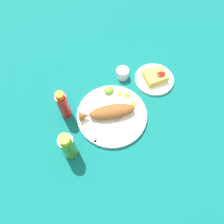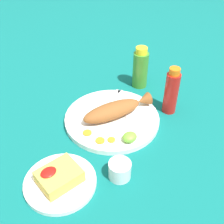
{
  "view_description": "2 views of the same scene",
  "coord_description": "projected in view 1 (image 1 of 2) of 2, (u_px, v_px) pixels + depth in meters",
  "views": [
    {
      "loc": [
        -0.17,
        -0.42,
        0.88
      ],
      "look_at": [
        0.0,
        0.0,
        0.04
      ],
      "focal_mm": 35.0,
      "sensor_mm": 36.0,
      "label": 1
    },
    {
      "loc": [
        0.46,
        0.55,
        0.62
      ],
      "look_at": [
        0.0,
        0.0,
        0.04
      ],
      "focal_mm": 45.0,
      "sensor_mm": 36.0,
      "label": 2
    }
  ],
  "objects": [
    {
      "name": "ground_plane",
      "position": [
        112.0,
        116.0,
        0.99
      ],
      "size": [
        4.0,
        4.0,
        0.0
      ],
      "primitive_type": "plane",
      "color": "#0C605B"
    },
    {
      "name": "main_plate",
      "position": [
        112.0,
        115.0,
        0.98
      ],
      "size": [
        0.31,
        0.31,
        0.02
      ],
      "primitive_type": "cylinder",
      "color": "white",
      "rests_on": "ground_plane"
    },
    {
      "name": "fried_fish",
      "position": [
        109.0,
        112.0,
        0.95
      ],
      "size": [
        0.25,
        0.11,
        0.05
      ],
      "rotation": [
        0.0,
        0.0,
        -0.2
      ],
      "color": "brown",
      "rests_on": "main_plate"
    },
    {
      "name": "fork_near",
      "position": [
        108.0,
        130.0,
        0.93
      ],
      "size": [
        0.17,
        0.09,
        0.0
      ],
      "rotation": [
        0.0,
        0.0,
        3.58
      ],
      "color": "silver",
      "rests_on": "main_plate"
    },
    {
      "name": "fork_far",
      "position": [
        98.0,
        125.0,
        0.95
      ],
      "size": [
        0.11,
        0.16,
        0.0
      ],
      "rotation": [
        0.0,
        0.0,
        4.14
      ],
      "color": "silver",
      "rests_on": "main_plate"
    },
    {
      "name": "carrot_slice_near",
      "position": [
        133.0,
        104.0,
        1.0
      ],
      "size": [
        0.03,
        0.03,
        0.0
      ],
      "primitive_type": "cylinder",
      "color": "orange",
      "rests_on": "main_plate"
    },
    {
      "name": "carrot_slice_mid",
      "position": [
        127.0,
        96.0,
        1.02
      ],
      "size": [
        0.03,
        0.03,
        0.0
      ],
      "primitive_type": "cylinder",
      "color": "orange",
      "rests_on": "main_plate"
    },
    {
      "name": "carrot_slice_far",
      "position": [
        120.0,
        94.0,
        1.02
      ],
      "size": [
        0.02,
        0.02,
        0.0
      ],
      "primitive_type": "cylinder",
      "color": "orange",
      "rests_on": "main_plate"
    },
    {
      "name": "lime_wedge_main",
      "position": [
        109.0,
        90.0,
        1.02
      ],
      "size": [
        0.05,
        0.04,
        0.03
      ],
      "primitive_type": "ellipsoid",
      "color": "#6BB233",
      "rests_on": "main_plate"
    },
    {
      "name": "hot_sauce_bottle_red",
      "position": [
        64.0,
        105.0,
        0.92
      ],
      "size": [
        0.05,
        0.05,
        0.17
      ],
      "color": "#B21914",
      "rests_on": "ground_plane"
    },
    {
      "name": "hot_sauce_bottle_green",
      "position": [
        68.0,
        146.0,
        0.84
      ],
      "size": [
        0.06,
        0.06,
        0.16
      ],
      "color": "#3D8428",
      "rests_on": "ground_plane"
    },
    {
      "name": "salt_cup",
      "position": [
        122.0,
        74.0,
        1.08
      ],
      "size": [
        0.06,
        0.06,
        0.05
      ],
      "color": "silver",
      "rests_on": "ground_plane"
    },
    {
      "name": "side_plate_fries",
      "position": [
        154.0,
        79.0,
        1.08
      ],
      "size": [
        0.19,
        0.19,
        0.01
      ],
      "primitive_type": "cylinder",
      "color": "white",
      "rests_on": "ground_plane"
    },
    {
      "name": "fries_pile",
      "position": [
        155.0,
        76.0,
        1.06
      ],
      "size": [
        0.1,
        0.09,
        0.04
      ],
      "color": "gold",
      "rests_on": "side_plate_fries"
    }
  ]
}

